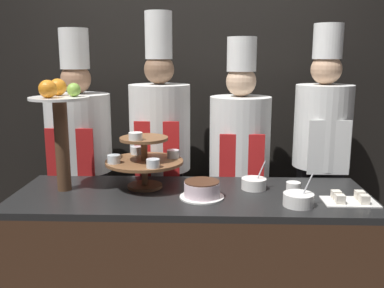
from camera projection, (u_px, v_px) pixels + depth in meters
wall_back at (196, 84)px, 3.07m from camera, size 10.00×0.06×2.80m
buffet_counter at (191, 269)px, 2.37m from camera, size 1.90×0.66×0.88m
tiered_stand at (144, 158)px, 2.36m from camera, size 0.43×0.43×0.33m
fruit_pedestal at (60, 117)px, 2.27m from camera, size 0.31×0.31×0.60m
cake_round at (202, 190)px, 2.21m from camera, size 0.23×0.23×0.09m
cup_white at (293, 188)px, 2.28m from camera, size 0.08×0.08×0.06m
cake_square_tray at (350, 199)px, 2.14m from camera, size 0.26×0.16×0.05m
serving_bowl_near at (298, 200)px, 2.09m from camera, size 0.15×0.15×0.16m
serving_bowl_far at (254, 184)px, 2.36m from camera, size 0.14×0.14×0.16m
chef_left at (80, 158)px, 2.81m from camera, size 0.42×0.42×1.77m
chef_center_left at (160, 151)px, 2.78m from camera, size 0.39×0.39×1.87m
chef_center_right at (239, 161)px, 2.77m from camera, size 0.39×0.39×1.71m
chef_right at (321, 152)px, 2.74m from camera, size 0.36×0.36×1.79m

